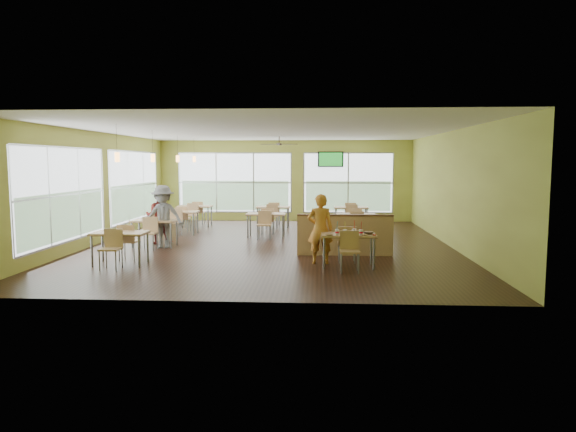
% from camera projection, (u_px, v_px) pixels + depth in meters
% --- Properties ---
extents(room, '(12.00, 12.04, 3.20)m').
position_uv_depth(room, '(271.00, 189.00, 14.41)').
color(room, black).
rests_on(room, ground).
extents(window_bays, '(9.24, 10.24, 2.38)m').
position_uv_depth(window_bays, '(203.00, 187.00, 17.63)').
color(window_bays, white).
rests_on(window_bays, room).
extents(main_table, '(1.22, 1.52, 0.87)m').
position_uv_depth(main_table, '(348.00, 239.00, 11.41)').
color(main_table, '#DDAF77').
rests_on(main_table, floor).
extents(half_wall_divider, '(2.40, 0.14, 1.04)m').
position_uv_depth(half_wall_divider, '(345.00, 235.00, 12.86)').
color(half_wall_divider, '#DDAF77').
rests_on(half_wall_divider, floor).
extents(dining_tables, '(6.92, 8.72, 0.87)m').
position_uv_depth(dining_tables, '(243.00, 216.00, 16.27)').
color(dining_tables, '#DDAF77').
rests_on(dining_tables, floor).
extents(pendant_lights, '(0.11, 7.31, 0.86)m').
position_uv_depth(pendant_lights, '(166.00, 158.00, 15.18)').
color(pendant_lights, '#2D2119').
rests_on(pendant_lights, ceiling).
extents(ceiling_fan, '(1.25, 1.25, 0.29)m').
position_uv_depth(ceiling_fan, '(279.00, 144.00, 17.25)').
color(ceiling_fan, '#2D2119').
rests_on(ceiling_fan, ceiling).
extents(tv_backwall, '(1.00, 0.07, 0.60)m').
position_uv_depth(tv_backwall, '(331.00, 159.00, 20.07)').
color(tv_backwall, black).
rests_on(tv_backwall, wall_back).
extents(man_plaid, '(0.60, 0.39, 1.62)m').
position_uv_depth(man_plaid, '(320.00, 229.00, 11.80)').
color(man_plaid, '#D15717').
rests_on(man_plaid, floor).
extents(patron_maroon, '(0.83, 0.68, 1.59)m').
position_uv_depth(patron_maroon, '(159.00, 216.00, 14.71)').
color(patron_maroon, maroon).
rests_on(patron_maroon, floor).
extents(patron_grey, '(1.13, 0.67, 1.72)m').
position_uv_depth(patron_grey, '(163.00, 217.00, 14.01)').
color(patron_grey, slate).
rests_on(patron_grey, floor).
extents(cup_blue, '(0.09, 0.09, 0.33)m').
position_uv_depth(cup_blue, '(337.00, 232.00, 11.22)').
color(cup_blue, white).
rests_on(cup_blue, main_table).
extents(cup_yellow, '(0.09, 0.09, 0.32)m').
position_uv_depth(cup_yellow, '(345.00, 232.00, 11.21)').
color(cup_yellow, white).
rests_on(cup_yellow, main_table).
extents(cup_red_near, '(0.09, 0.09, 0.34)m').
position_uv_depth(cup_red_near, '(354.00, 231.00, 11.30)').
color(cup_red_near, white).
rests_on(cup_red_near, main_table).
extents(cup_red_far, '(0.09, 0.09, 0.33)m').
position_uv_depth(cup_red_far, '(361.00, 232.00, 11.18)').
color(cup_red_far, white).
rests_on(cup_red_far, main_table).
extents(food_basket, '(0.24, 0.24, 0.05)m').
position_uv_depth(food_basket, '(368.00, 233.00, 11.38)').
color(food_basket, black).
rests_on(food_basket, main_table).
extents(ketchup_cup, '(0.07, 0.07, 0.03)m').
position_uv_depth(ketchup_cup, '(374.00, 235.00, 11.15)').
color(ketchup_cup, '#AD270F').
rests_on(ketchup_cup, main_table).
extents(wrapper_left, '(0.19, 0.18, 0.04)m').
position_uv_depth(wrapper_left, '(329.00, 235.00, 11.13)').
color(wrapper_left, '#9B7C4B').
rests_on(wrapper_left, main_table).
extents(wrapper_mid, '(0.19, 0.17, 0.04)m').
position_uv_depth(wrapper_mid, '(350.00, 233.00, 11.43)').
color(wrapper_mid, '#9B7C4B').
rests_on(wrapper_mid, main_table).
extents(wrapper_right, '(0.14, 0.12, 0.03)m').
position_uv_depth(wrapper_right, '(365.00, 235.00, 11.12)').
color(wrapper_right, '#9B7C4B').
rests_on(wrapper_right, main_table).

